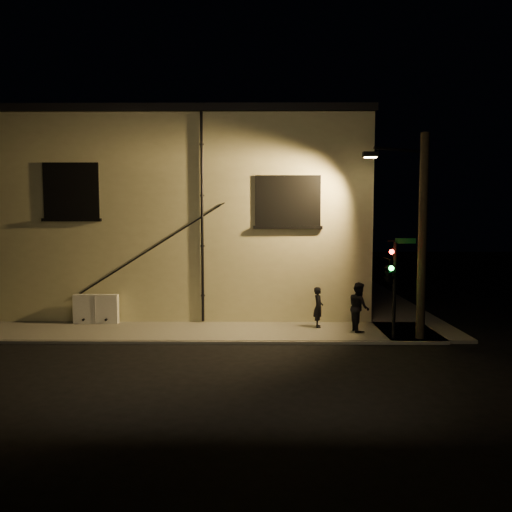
{
  "coord_description": "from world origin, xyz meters",
  "views": [
    {
      "loc": [
        0.48,
        -16.89,
        4.37
      ],
      "look_at": [
        0.35,
        1.8,
        2.89
      ],
      "focal_mm": 35.0,
      "sensor_mm": 36.0,
      "label": 1
    }
  ],
  "objects_px": {
    "utility_cabinet": "(96,309)",
    "traffic_signal": "(390,272)",
    "pedestrian_a": "(318,307)",
    "pedestrian_b": "(359,307)",
    "streetlamp_pole": "(419,232)"
  },
  "relations": [
    {
      "from": "pedestrian_b",
      "to": "streetlamp_pole",
      "type": "bearing_deg",
      "value": -124.35
    },
    {
      "from": "utility_cabinet",
      "to": "pedestrian_a",
      "type": "height_order",
      "value": "pedestrian_a"
    },
    {
      "from": "utility_cabinet",
      "to": "traffic_signal",
      "type": "xyz_separation_m",
      "value": [
        11.01,
        -2.51,
        1.78
      ]
    },
    {
      "from": "pedestrian_a",
      "to": "streetlamp_pole",
      "type": "bearing_deg",
      "value": -115.19
    },
    {
      "from": "utility_cabinet",
      "to": "pedestrian_b",
      "type": "distance_m",
      "value": 10.3
    },
    {
      "from": "utility_cabinet",
      "to": "traffic_signal",
      "type": "distance_m",
      "value": 11.43
    },
    {
      "from": "utility_cabinet",
      "to": "traffic_signal",
      "type": "height_order",
      "value": "traffic_signal"
    },
    {
      "from": "traffic_signal",
      "to": "streetlamp_pole",
      "type": "distance_m",
      "value": 1.72
    },
    {
      "from": "utility_cabinet",
      "to": "pedestrian_b",
      "type": "xyz_separation_m",
      "value": [
        10.21,
        -1.31,
        0.33
      ]
    },
    {
      "from": "utility_cabinet",
      "to": "traffic_signal",
      "type": "bearing_deg",
      "value": -12.87
    },
    {
      "from": "pedestrian_a",
      "to": "traffic_signal",
      "type": "bearing_deg",
      "value": -128.13
    },
    {
      "from": "pedestrian_b",
      "to": "traffic_signal",
      "type": "relative_size",
      "value": 0.52
    },
    {
      "from": "pedestrian_a",
      "to": "pedestrian_b",
      "type": "bearing_deg",
      "value": -113.17
    },
    {
      "from": "utility_cabinet",
      "to": "streetlamp_pole",
      "type": "bearing_deg",
      "value": -10.89
    },
    {
      "from": "pedestrian_a",
      "to": "traffic_signal",
      "type": "relative_size",
      "value": 0.44
    }
  ]
}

